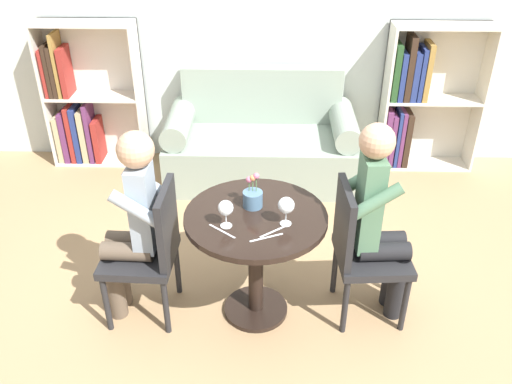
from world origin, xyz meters
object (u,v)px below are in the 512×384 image
Objects in this scene: wine_glass_left at (226,209)px; flower_vase at (253,197)px; person_left at (132,223)px; bookshelf_left at (84,104)px; bookshelf_right at (417,99)px; chair_right at (361,247)px; chair_left at (150,248)px; wine_glass_right at (286,206)px; couch at (261,144)px; person_right at (380,221)px.

wine_glass_left is 0.76× the size of flower_vase.
person_left is 0.71m from flower_vase.
bookshelf_left reaches higher than person_left.
flower_vase is at bearing -126.07° from bookshelf_right.
person_left is at bearing 87.20° from chair_right.
flower_vase reaches higher than wine_glass_left.
wine_glass_left is at bearing -125.88° from bookshelf_right.
wine_glass_right reaches higher than chair_left.
chair_right is (2.24, -1.98, -0.07)m from bookshelf_left.
couch is at bearing -169.06° from bookshelf_right.
bookshelf_right reaches higher than person_right.
couch is 1.25× the size of bookshelf_left.
bookshelf_left is 2.99m from chair_right.
couch is 1.31× the size of person_left.
wine_glass_left is at bearing 79.57° from chair_left.
bookshelf_left is at bearing -179.99° from bookshelf_right.
wine_glass_left is 0.96× the size of wine_glass_right.
person_right is 0.74m from flower_vase.
wine_glass_left is 0.33m from wine_glass_right.
chair_left is 0.87m from wine_glass_right.
chair_left is at bearing 87.90° from person_right.
flower_vase is (0.60, 0.10, 0.30)m from chair_left.
couch reaches higher than wine_glass_left.
chair_right is at bearing -41.50° from bookshelf_left.
chair_left is at bearing -134.75° from bookshelf_right.
wine_glass_left is (0.46, -0.10, 0.35)m from chair_left.
chair_left is 0.68m from flower_vase.
person_right is 0.90m from wine_glass_left.
bookshelf_right is 1.45× the size of chair_right.
chair_right is at bearing 93.85° from chair_left.
couch is 10.12× the size of wine_glass_left.
couch is 1.91m from wine_glass_right.
wine_glass_left is 0.25m from flower_vase.
chair_right is (1.25, 0.04, 0.00)m from chair_left.
bookshelf_right is 2.42m from wine_glass_right.
couch is 1.72m from flower_vase.
flower_vase is at bearing 100.05° from person_left.
person_right is at bearing 94.20° from chair_left.
bookshelf_right is 2.84m from chair_left.
person_right is at bearing 9.82° from wine_glass_left.
couch reaches higher than wine_glass_right.
person_right reaches higher than wine_glass_right.
couch is 7.64× the size of flower_vase.
chair_left is (-0.62, -1.75, 0.18)m from couch.
person_left reaches higher than flower_vase.
wine_glass_left is (-0.78, -0.14, 0.35)m from chair_right.
flower_vase reaches higher than wine_glass_right.
bookshelf_left is 3.05m from person_right.
person_right is 7.67× the size of wine_glass_right.
chair_right is 5.59× the size of wine_glass_left.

